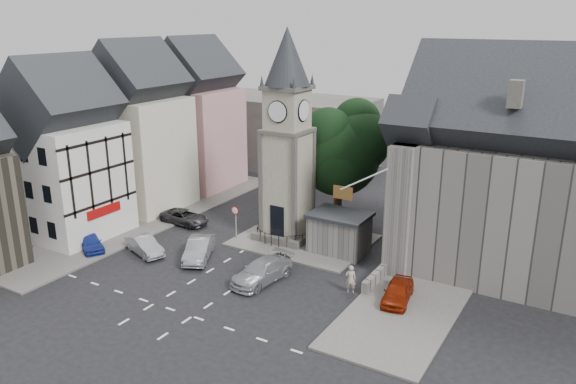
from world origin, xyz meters
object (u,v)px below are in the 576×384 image
Objects in this scene: car_east_red at (398,292)px; pedestrian at (351,279)px; stone_shelter at (339,233)px; car_west_blue at (91,242)px; clock_tower at (287,138)px.

car_east_red is 2.06× the size of pedestrian.
pedestrian is (3.45, -5.50, -0.60)m from stone_shelter.
car_west_blue is at bearing -150.54° from stone_shelter.
clock_tower reaches higher than car_west_blue.
car_west_blue is 20.10m from pedestrian.
clock_tower is 4.17× the size of car_east_red.
car_east_red reaches higher than car_west_blue.
pedestrian is at bearing -35.99° from clock_tower.
car_east_red is at bearing -38.17° from stone_shelter.
stone_shelter reaches higher than car_west_blue.
stone_shelter reaches higher than pedestrian.
clock_tower is 14.59m from car_east_red.
pedestrian reaches higher than car_east_red.
pedestrian is (19.75, 3.71, 0.32)m from car_west_blue.
clock_tower is at bearing -60.31° from pedestrian.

